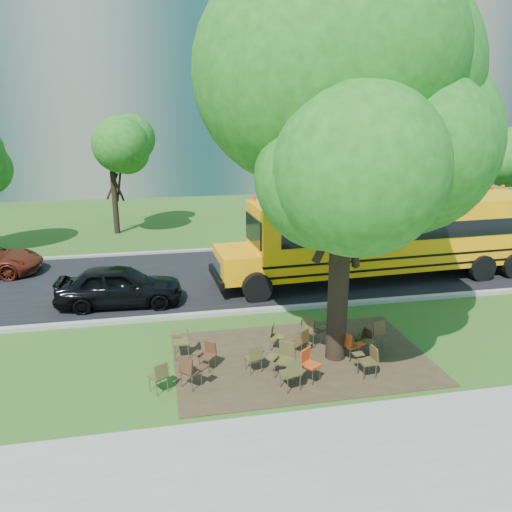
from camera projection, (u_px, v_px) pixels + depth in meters
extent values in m
plane|color=#305019|center=(262.00, 353.00, 14.23)|extent=(160.00, 160.00, 0.00)
cube|color=gray|center=(317.00, 472.00, 9.52)|extent=(60.00, 4.00, 0.04)
cube|color=#382819|center=(301.00, 358.00, 13.95)|extent=(7.00, 4.50, 0.03)
cube|color=black|center=(227.00, 276.00, 20.82)|extent=(80.00, 8.00, 0.04)
cube|color=gray|center=(244.00, 311.00, 17.04)|extent=(80.00, 0.25, 0.14)
cube|color=gray|center=(215.00, 250.00, 24.67)|extent=(80.00, 0.25, 0.14)
cube|color=slate|center=(87.00, 60.00, 43.55)|extent=(38.00, 16.00, 22.00)
cube|color=gray|center=(414.00, 52.00, 51.09)|extent=(30.00, 16.00, 25.00)
cylinder|color=black|center=(115.00, 203.00, 27.86)|extent=(0.32, 0.32, 3.50)
sphere|color=#205713|center=(112.00, 158.00, 27.17)|extent=(4.80, 4.80, 4.80)
cylinder|color=black|center=(348.00, 195.00, 28.35)|extent=(0.38, 0.38, 4.20)
sphere|color=#205713|center=(351.00, 142.00, 27.53)|extent=(5.60, 5.60, 5.60)
cylinder|color=black|center=(484.00, 198.00, 29.01)|extent=(0.34, 0.34, 3.60)
sphere|color=#205713|center=(490.00, 154.00, 28.30)|extent=(5.00, 5.00, 5.00)
cylinder|color=black|center=(339.00, 272.00, 13.28)|extent=(0.56, 0.56, 5.05)
sphere|color=#205713|center=(346.00, 133.00, 12.28)|extent=(7.20, 7.20, 7.20)
cube|color=#FFA008|center=(397.00, 232.00, 20.29)|extent=(12.16, 3.35, 2.68)
cube|color=black|center=(405.00, 224.00, 20.29)|extent=(11.51, 3.36, 0.66)
cube|color=#FFA008|center=(236.00, 263.00, 18.93)|extent=(1.54, 2.48, 1.04)
cube|color=black|center=(396.00, 248.00, 20.48)|extent=(12.18, 3.39, 0.09)
cube|color=black|center=(395.00, 257.00, 20.60)|extent=(12.18, 3.39, 0.09)
cylinder|color=black|center=(257.00, 288.00, 17.92)|extent=(1.11, 0.38, 1.09)
cylinder|color=black|center=(241.00, 266.00, 20.47)|extent=(1.11, 0.38, 1.09)
cylinder|color=black|center=(482.00, 268.00, 20.17)|extent=(1.11, 0.38, 1.09)
cylinder|color=black|center=(442.00, 251.00, 22.71)|extent=(1.11, 0.38, 1.09)
cylinder|color=black|center=(471.00, 248.00, 23.08)|extent=(1.11, 0.38, 1.09)
cube|color=#46431E|center=(158.00, 377.00, 12.18)|extent=(0.52, 0.52, 0.05)
cube|color=#46431E|center=(161.00, 372.00, 12.01)|extent=(0.36, 0.27, 0.37)
cube|color=#46431E|center=(163.00, 368.00, 12.38)|extent=(0.31, 0.32, 0.03)
cylinder|color=slate|center=(150.00, 384.00, 12.24)|extent=(0.02, 0.02, 0.41)
cylinder|color=slate|center=(168.00, 384.00, 12.23)|extent=(0.02, 0.02, 0.41)
cube|color=#432717|center=(191.00, 371.00, 12.35)|extent=(0.60, 0.60, 0.05)
cube|color=#432717|center=(186.00, 366.00, 12.13)|extent=(0.36, 0.37, 0.42)
cube|color=#432717|center=(202.00, 367.00, 12.29)|extent=(0.37, 0.36, 0.03)
cylinder|color=slate|center=(191.00, 374.00, 12.64)|extent=(0.02, 0.02, 0.47)
cylinder|color=slate|center=(192.00, 384.00, 12.18)|extent=(0.02, 0.02, 0.47)
cube|color=#48421F|center=(253.00, 358.00, 13.10)|extent=(0.47, 0.46, 0.05)
cube|color=#48421F|center=(256.00, 353.00, 12.90)|extent=(0.38, 0.18, 0.37)
cube|color=#48421F|center=(259.00, 350.00, 13.28)|extent=(0.27, 0.30, 0.03)
cylinder|color=slate|center=(245.00, 364.00, 13.22)|extent=(0.02, 0.02, 0.41)
cylinder|color=slate|center=(261.00, 366.00, 13.09)|extent=(0.02, 0.02, 0.41)
cube|color=#4C4621|center=(284.00, 361.00, 12.80)|extent=(0.62, 0.62, 0.05)
cube|color=#4C4621|center=(287.00, 349.00, 12.91)|extent=(0.41, 0.34, 0.44)
cube|color=#4C4621|center=(273.00, 356.00, 12.74)|extent=(0.37, 0.39, 0.03)
cylinder|color=slate|center=(288.00, 374.00, 12.64)|extent=(0.03, 0.03, 0.49)
cylinder|color=slate|center=(280.00, 364.00, 13.11)|extent=(0.03, 0.03, 0.49)
cube|color=#46401E|center=(290.00, 373.00, 12.23)|extent=(0.52, 0.51, 0.05)
cube|color=#46401E|center=(294.00, 368.00, 12.01)|extent=(0.42, 0.20, 0.41)
cube|color=#46401E|center=(296.00, 364.00, 12.43)|extent=(0.29, 0.34, 0.03)
cylinder|color=slate|center=(281.00, 380.00, 12.37)|extent=(0.02, 0.02, 0.46)
cylinder|color=slate|center=(300.00, 383.00, 12.22)|extent=(0.02, 0.02, 0.46)
cube|color=#BC3E14|center=(311.00, 365.00, 12.62)|extent=(0.59, 0.58, 0.05)
cube|color=#BC3E14|center=(305.00, 355.00, 12.67)|extent=(0.38, 0.33, 0.41)
cube|color=#BC3E14|center=(310.00, 367.00, 12.32)|extent=(0.35, 0.36, 0.03)
cylinder|color=slate|center=(320.00, 373.00, 12.71)|extent=(0.02, 0.02, 0.46)
cylinder|color=slate|center=(301.00, 374.00, 12.67)|extent=(0.02, 0.02, 0.46)
cube|color=#463C1E|center=(367.00, 362.00, 12.84)|extent=(0.43, 0.45, 0.05)
cube|color=#463C1E|center=(374.00, 353.00, 12.83)|extent=(0.13, 0.40, 0.40)
cube|color=#463C1E|center=(358.00, 354.00, 12.99)|extent=(0.30, 0.24, 0.03)
cylinder|color=slate|center=(364.00, 373.00, 12.70)|extent=(0.02, 0.02, 0.45)
cylinder|color=slate|center=(369.00, 365.00, 13.10)|extent=(0.02, 0.02, 0.45)
cube|color=#B93D13|center=(351.00, 345.00, 13.78)|extent=(0.50, 0.51, 0.05)
cube|color=#B93D13|center=(346.00, 340.00, 13.64)|extent=(0.22, 0.38, 0.38)
cube|color=#B93D13|center=(360.00, 343.00, 13.64)|extent=(0.32, 0.29, 0.03)
cylinder|color=slate|center=(350.00, 349.00, 14.06)|extent=(0.02, 0.02, 0.42)
cylinder|color=slate|center=(350.00, 356.00, 13.63)|extent=(0.02, 0.02, 0.42)
cube|color=#4F4822|center=(181.00, 342.00, 13.86)|extent=(0.44, 0.47, 0.05)
cube|color=#4F4822|center=(188.00, 333.00, 13.83)|extent=(0.11, 0.44, 0.44)
cube|color=#4F4822|center=(175.00, 334.00, 14.03)|extent=(0.31, 0.25, 0.03)
cylinder|color=slate|center=(175.00, 353.00, 13.71)|extent=(0.03, 0.03, 0.49)
cylinder|color=slate|center=(187.00, 346.00, 14.14)|extent=(0.03, 0.03, 0.49)
cube|color=#4D2C1B|center=(207.00, 356.00, 13.21)|extent=(0.51, 0.51, 0.04)
cube|color=#4D2C1B|center=(210.00, 347.00, 13.29)|extent=(0.33, 0.29, 0.36)
cube|color=#4D2C1B|center=(198.00, 353.00, 13.18)|extent=(0.31, 0.32, 0.03)
cylinder|color=slate|center=(209.00, 367.00, 13.07)|extent=(0.02, 0.02, 0.40)
cylinder|color=slate|center=(206.00, 359.00, 13.47)|extent=(0.02, 0.02, 0.40)
cube|color=brown|center=(277.00, 337.00, 14.32)|extent=(0.49, 0.50, 0.05)
cube|color=brown|center=(272.00, 330.00, 14.30)|extent=(0.23, 0.36, 0.36)
cube|color=brown|center=(280.00, 337.00, 14.06)|extent=(0.31, 0.29, 0.03)
cylinder|color=slate|center=(283.00, 342.00, 14.48)|extent=(0.02, 0.02, 0.41)
cylinder|color=slate|center=(271.00, 345.00, 14.27)|extent=(0.02, 0.02, 0.41)
cube|color=#422F17|center=(300.00, 341.00, 14.10)|extent=(0.51, 0.51, 0.04)
cube|color=#422F17|center=(305.00, 336.00, 13.94)|extent=(0.33, 0.28, 0.35)
cube|color=#422F17|center=(301.00, 334.00, 14.30)|extent=(0.31, 0.31, 0.03)
cylinder|color=slate|center=(293.00, 348.00, 14.14)|extent=(0.02, 0.02, 0.40)
cylinder|color=slate|center=(307.00, 347.00, 14.17)|extent=(0.02, 0.02, 0.40)
cube|color=#423A1D|center=(368.00, 340.00, 14.01)|extent=(0.59, 0.59, 0.05)
cube|color=#423A1D|center=(362.00, 332.00, 14.04)|extent=(0.35, 0.36, 0.41)
cube|color=#423A1D|center=(370.00, 341.00, 13.71)|extent=(0.36, 0.36, 0.03)
cylinder|color=slate|center=(375.00, 347.00, 14.13)|extent=(0.02, 0.02, 0.45)
cylinder|color=slate|center=(359.00, 349.00, 14.02)|extent=(0.02, 0.02, 0.45)
cube|color=#4F331C|center=(375.00, 333.00, 14.48)|extent=(0.50, 0.49, 0.05)
cube|color=#4F331C|center=(379.00, 328.00, 14.26)|extent=(0.42, 0.18, 0.41)
cube|color=#4F331C|center=(379.00, 326.00, 14.67)|extent=(0.28, 0.32, 0.03)
cylinder|color=slate|center=(366.00, 339.00, 14.63)|extent=(0.02, 0.02, 0.46)
cylinder|color=slate|center=(383.00, 341.00, 14.46)|extent=(0.02, 0.02, 0.46)
cube|color=#4B4020|center=(313.00, 331.00, 14.57)|extent=(0.60, 0.61, 0.05)
cube|color=#4B4020|center=(308.00, 325.00, 14.38)|extent=(0.32, 0.41, 0.43)
cube|color=#4B4020|center=(323.00, 328.00, 14.46)|extent=(0.38, 0.36, 0.03)
cylinder|color=slate|center=(311.00, 334.00, 14.89)|extent=(0.03, 0.03, 0.48)
cylinder|color=slate|center=(313.00, 342.00, 14.40)|extent=(0.03, 0.03, 0.48)
cube|color=#462C19|center=(363.00, 342.00, 14.06)|extent=(0.45, 0.46, 0.04)
cube|color=#462C19|center=(368.00, 334.00, 14.08)|extent=(0.19, 0.36, 0.36)
cube|color=#462C19|center=(355.00, 336.00, 14.15)|extent=(0.29, 0.26, 0.03)
cylinder|color=slate|center=(362.00, 351.00, 13.92)|extent=(0.02, 0.02, 0.40)
cylinder|color=slate|center=(364.00, 345.00, 14.31)|extent=(0.02, 0.02, 0.40)
imported|color=black|center=(120.00, 286.00, 17.57)|extent=(4.43, 1.98, 1.48)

